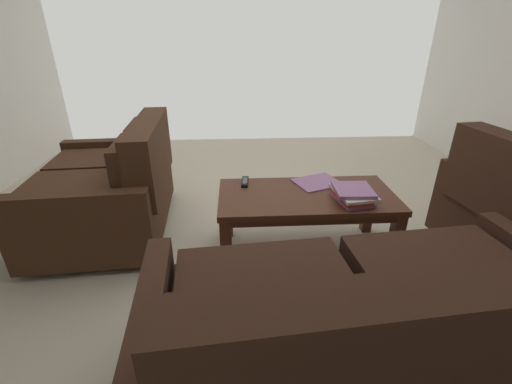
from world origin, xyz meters
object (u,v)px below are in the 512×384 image
loveseat_near (112,188)px  tv_remote (245,182)px  coffee_table (306,203)px  sofa_main (369,331)px  book_stack (353,194)px  loose_magazine (317,182)px

loveseat_near → tv_remote: loveseat_near is taller
coffee_table → tv_remote: bearing=-26.0°
coffee_table → loveseat_near: bearing=-15.1°
sofa_main → loveseat_near: size_ratio=1.46×
coffee_table → tv_remote: (0.40, -0.20, 0.08)m
book_stack → tv_remote: (0.67, -0.31, -0.04)m
sofa_main → loveseat_near: bearing=-44.5°
tv_remote → loveseat_near: bearing=-10.3°
sofa_main → loose_magazine: 1.22m
sofa_main → loveseat_near: (1.45, -1.42, 0.00)m
loveseat_near → tv_remote: size_ratio=7.65×
coffee_table → loose_magazine: (-0.11, -0.17, 0.07)m
sofa_main → tv_remote: size_ratio=11.15×
sofa_main → book_stack: (-0.21, -0.93, 0.15)m
coffee_table → loose_magazine: 0.22m
coffee_table → loose_magazine: size_ratio=3.83×
loveseat_near → loose_magazine: 1.52m
coffee_table → loose_magazine: bearing=-121.7°
coffee_table → book_stack: book_stack is taller
loose_magazine → coffee_table: bearing=-52.4°
tv_remote → book_stack: bearing=154.9°
book_stack → tv_remote: book_stack is taller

